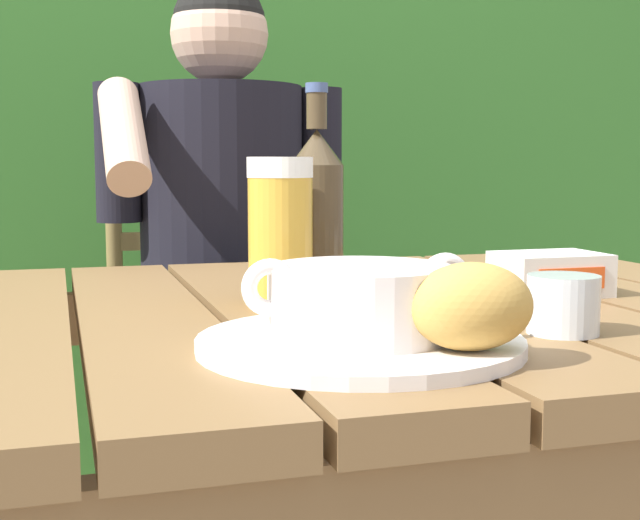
% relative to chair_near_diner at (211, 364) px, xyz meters
% --- Properties ---
extents(dining_table, '(1.36, 0.89, 0.73)m').
position_rel_chair_near_diner_xyz_m(dining_table, '(-0.07, -0.88, 0.19)').
color(dining_table, brown).
rests_on(dining_table, ground_plane).
extents(hedge_backdrop, '(3.28, 0.84, 2.20)m').
position_rel_chair_near_diner_xyz_m(hedge_backdrop, '(-0.03, 0.82, 0.52)').
color(hedge_backdrop, '#326A27').
rests_on(hedge_backdrop, ground_plane).
extents(chair_near_diner, '(0.42, 0.40, 0.91)m').
position_rel_chair_near_diner_xyz_m(chair_near_diner, '(0.00, 0.00, 0.00)').
color(chair_near_diner, brown).
rests_on(chair_near_diner, ground_plane).
extents(person_eating, '(0.48, 0.47, 1.25)m').
position_rel_chair_near_diner_xyz_m(person_eating, '(-0.00, -0.19, 0.28)').
color(person_eating, black).
rests_on(person_eating, ground_plane).
extents(serving_plate, '(0.29, 0.29, 0.01)m').
position_rel_chair_near_diner_xyz_m(serving_plate, '(-0.06, -1.13, 0.28)').
color(serving_plate, white).
rests_on(serving_plate, dining_table).
extents(soup_bowl, '(0.21, 0.16, 0.07)m').
position_rel_chair_near_diner_xyz_m(soup_bowl, '(-0.06, -1.13, 0.32)').
color(soup_bowl, white).
rests_on(soup_bowl, serving_plate).
extents(bread_roll, '(0.11, 0.08, 0.07)m').
position_rel_chair_near_diner_xyz_m(bread_roll, '(0.01, -1.21, 0.32)').
color(bread_roll, '#C29342').
rests_on(bread_roll, serving_plate).
extents(beer_glass, '(0.08, 0.08, 0.17)m').
position_rel_chair_near_diner_xyz_m(beer_glass, '(-0.07, -0.88, 0.36)').
color(beer_glass, gold).
rests_on(beer_glass, dining_table).
extents(beer_bottle, '(0.07, 0.07, 0.26)m').
position_rel_chair_near_diner_xyz_m(beer_bottle, '(0.00, -0.81, 0.38)').
color(beer_bottle, '#483924').
rests_on(beer_bottle, dining_table).
extents(water_glass_small, '(0.07, 0.07, 0.06)m').
position_rel_chair_near_diner_xyz_m(water_glass_small, '(0.16, -1.12, 0.30)').
color(water_glass_small, silver).
rests_on(water_glass_small, dining_table).
extents(butter_tub, '(0.13, 0.10, 0.05)m').
position_rel_chair_near_diner_xyz_m(butter_tub, '(0.28, -0.90, 0.30)').
color(butter_tub, white).
rests_on(butter_tub, dining_table).
extents(table_knife, '(0.17, 0.04, 0.01)m').
position_rel_chair_near_diner_xyz_m(table_knife, '(0.07, -1.03, 0.28)').
color(table_knife, silver).
rests_on(table_knife, dining_table).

